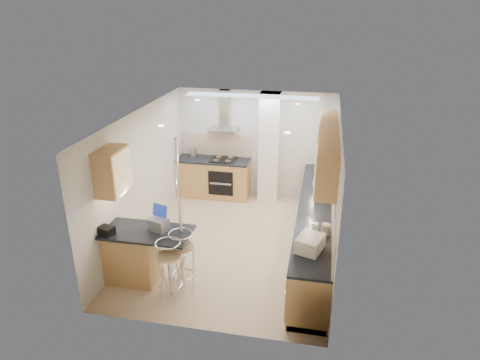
% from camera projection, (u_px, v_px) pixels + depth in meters
% --- Properties ---
extents(ground, '(4.80, 4.80, 0.00)m').
position_uv_depth(ground, '(234.00, 243.00, 8.23)').
color(ground, '#D5B28E').
rests_on(ground, ground).
extents(room_shell, '(3.64, 4.84, 2.51)m').
position_uv_depth(room_shell, '(255.00, 163.00, 7.92)').
color(room_shell, silver).
rests_on(room_shell, ground).
extents(right_counter, '(0.63, 4.40, 0.92)m').
position_uv_depth(right_counter, '(314.00, 230.00, 7.78)').
color(right_counter, tan).
rests_on(right_counter, ground).
extents(back_counter, '(1.70, 0.63, 0.92)m').
position_uv_depth(back_counter, '(213.00, 177.00, 10.13)').
color(back_counter, tan).
rests_on(back_counter, ground).
extents(peninsula, '(1.47, 0.72, 0.94)m').
position_uv_depth(peninsula, '(148.00, 256.00, 6.94)').
color(peninsula, tan).
rests_on(peninsula, ground).
extents(microwave, '(0.43, 0.60, 0.32)m').
position_uv_depth(microwave, '(326.00, 186.00, 8.10)').
color(microwave, white).
rests_on(microwave, right_counter).
extents(laptop, '(0.33, 0.29, 0.19)m').
position_uv_depth(laptop, '(159.00, 224.00, 6.76)').
color(laptop, '#9FA3A6').
rests_on(laptop, peninsula).
extents(bag, '(0.28, 0.23, 0.13)m').
position_uv_depth(bag, '(106.00, 231.00, 6.65)').
color(bag, black).
rests_on(bag, peninsula).
extents(bar_stool_near, '(0.50, 0.50, 0.99)m').
position_uv_depth(bar_stool_near, '(170.00, 270.00, 6.55)').
color(bar_stool_near, tan).
rests_on(bar_stool_near, ground).
extents(bar_stool_end, '(0.57, 0.57, 1.00)m').
position_uv_depth(bar_stool_end, '(182.00, 260.00, 6.78)').
color(bar_stool_end, tan).
rests_on(bar_stool_end, ground).
extents(jar_a, '(0.12, 0.12, 0.19)m').
position_uv_depth(jar_a, '(325.00, 184.00, 8.35)').
color(jar_a, beige).
rests_on(jar_a, right_counter).
extents(jar_b, '(0.14, 0.14, 0.13)m').
position_uv_depth(jar_b, '(316.00, 183.00, 8.47)').
color(jar_b, beige).
rests_on(jar_b, right_counter).
extents(jar_c, '(0.17, 0.17, 0.18)m').
position_uv_depth(jar_c, '(326.00, 229.00, 6.68)').
color(jar_c, '#AFA88C').
rests_on(jar_c, right_counter).
extents(jar_d, '(0.11, 0.11, 0.16)m').
position_uv_depth(jar_d, '(315.00, 228.00, 6.75)').
color(jar_d, white).
rests_on(jar_d, right_counter).
extents(bread_bin, '(0.45, 0.51, 0.22)m').
position_uv_depth(bread_bin, '(310.00, 244.00, 6.23)').
color(bread_bin, beige).
rests_on(bread_bin, right_counter).
extents(kettle, '(0.16, 0.16, 0.24)m').
position_uv_depth(kettle, '(193.00, 153.00, 10.02)').
color(kettle, '#A7A9AB').
rests_on(kettle, back_counter).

